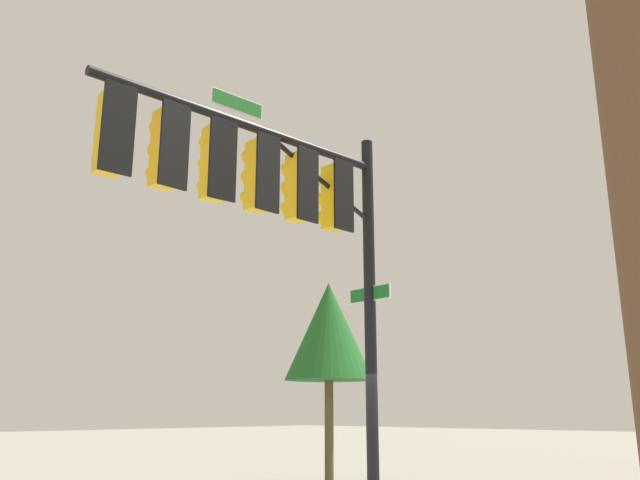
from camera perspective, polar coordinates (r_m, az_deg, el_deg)
signal_pole_assembly at (r=10.08m, az=-4.78°, el=3.40°), size 5.34×1.21×6.64m
tree_mid at (r=19.49m, az=0.77°, el=-7.96°), size 2.58×2.58×5.65m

